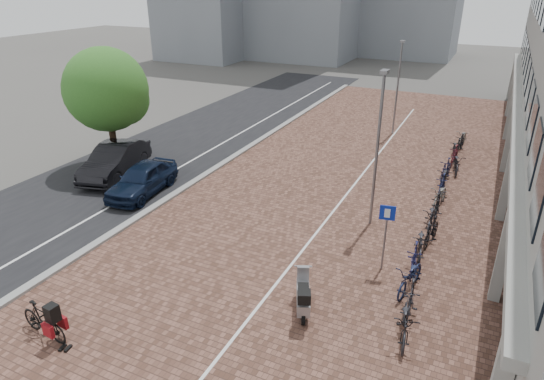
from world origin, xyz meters
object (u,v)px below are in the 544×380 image
Objects in this scene: car_navy at (142,179)px; car_dark at (115,160)px; parking_sign at (386,227)px; scooter_front at (303,294)px; hero_bike at (43,320)px.

car_navy is 0.86× the size of car_dark.
scooter_front is at bearing -127.29° from parking_sign.
car_navy is at bearing 29.10° from hero_bike.
car_dark is 14.77m from parking_sign.
hero_bike is (6.63, -10.19, -0.24)m from car_dark.
car_dark is 1.98× the size of parking_sign.
hero_bike reaches higher than scooter_front.
car_navy is 11.89m from parking_sign.
hero_bike is at bearing -71.34° from car_dark.
parking_sign reaches higher than scooter_front.
hero_bike is at bearing -168.90° from scooter_front.
car_navy is 2.41× the size of scooter_front.
parking_sign is at bearing -24.94° from car_dark.
parking_sign is (11.76, -1.51, 0.96)m from car_navy.
scooter_front is at bearing -31.56° from car_navy.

